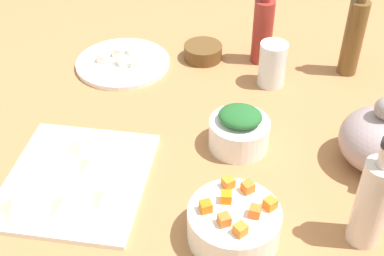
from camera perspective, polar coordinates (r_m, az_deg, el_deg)
The scene contains 30 objects.
tabletop at distance 105.94cm, azimuth 0.00°, elevation -2.74°, with size 190.00×190.00×3.00cm, color #AE7345.
cutting_board at distance 99.83cm, azimuth -12.49°, elevation -5.50°, with size 28.68×25.67×1.00cm, color white.
plate_tofu at distance 130.90cm, azimuth -7.58°, elevation 7.07°, with size 23.12×23.12×1.20cm, color white.
bowl_greens at distance 103.86cm, azimuth 5.17°, elevation -0.64°, with size 12.02×12.02×6.08cm, color white.
bowl_carrots at distance 86.84cm, azimuth 4.60°, elevation -10.49°, with size 15.30×15.30×6.20cm, color white.
bowl_small_side at distance 132.02cm, azimuth 1.22°, elevation 8.35°, with size 9.61×9.61×3.68cm, color brown.
teapot at distance 103.77cm, azimuth 19.69°, elevation -1.16°, with size 16.98×14.33×15.22cm.
bottle_0 at distance 128.20cm, azimuth 17.32°, elevation 9.62°, with size 4.66×4.66×23.52cm.
bottle_1 at distance 128.92cm, azimuth 7.77°, elevation 10.63°, with size 4.94×4.94×20.63cm.
bottle_3 at distance 86.89cm, azimuth 19.21°, elevation -7.57°, with size 5.39×5.39×21.32cm.
drinking_glass_0 at distance 121.86cm, azimuth 8.80°, elevation 6.93°, with size 6.37×6.37×10.58cm, color white.
carrot_cube_0 at distance 83.65cm, azimuth 6.92°, elevation -9.06°, with size 1.80×1.80×1.80cm, color orange.
carrot_cube_1 at distance 87.69cm, azimuth 4.00°, elevation -6.00°, with size 1.80×1.80×1.80cm, color orange.
carrot_cube_2 at distance 83.77cm, azimuth 1.51°, elevation -8.61°, with size 1.80×1.80×1.80cm, color orange.
carrot_cube_3 at distance 82.06cm, azimuth 3.55°, elevation -10.01°, with size 1.80×1.80×1.80cm, color orange.
carrot_cube_4 at distance 85.09cm, azimuth 8.57°, elevation -8.22°, with size 1.80×1.80×1.80cm, color orange.
carrot_cube_5 at distance 87.24cm, azimuth 6.14°, elevation -6.46°, with size 1.80×1.80×1.80cm, color orange.
carrot_cube_6 at distance 85.34cm, azimuth 3.77°, elevation -7.57°, with size 1.80×1.80×1.80cm, color orange.
carrot_cube_7 at distance 80.98cm, azimuth 5.33°, elevation -11.02°, with size 1.80×1.80×1.80cm, color orange.
chopped_greens_mound at distance 101.08cm, azimuth 5.31°, elevation 1.32°, with size 8.59×7.74×2.89cm, color #24602A.
tofu_cube_0 at distance 132.33cm, azimuth -8.13°, elevation 8.25°, with size 2.20×2.20×2.20cm, color #F0E2CB.
tofu_cube_1 at distance 130.64cm, azimuth -9.80°, elevation 7.63°, with size 2.20×2.20×2.20cm, color white.
tofu_cube_2 at distance 127.63cm, azimuth -6.24°, elevation 7.18°, with size 2.20×2.20×2.20cm, color white.
tofu_cube_3 at distance 128.90cm, azimuth -7.80°, elevation 7.39°, with size 2.20×2.20×2.20cm, color white.
tofu_cube_4 at distance 133.06cm, azimuth -6.55°, elevation 8.58°, with size 2.20×2.20×2.20cm, color white.
dumpling_0 at distance 95.44cm, azimuth -18.83°, elevation -7.82°, with size 5.51×5.18×3.13cm, color beige.
dumpling_1 at distance 104.29cm, azimuth -12.01°, elevation -1.74°, with size 5.27×5.00×2.79cm, color beige.
dumpling_2 at distance 93.39cm, azimuth -9.53°, elevation -7.25°, with size 4.56×4.28×2.64cm, color beige.
dumpling_3 at distance 99.99cm, azimuth -10.91°, elevation -3.71°, with size 5.17×4.87×2.62cm, color beige.
dumpling_4 at distance 93.13cm, azimuth -13.72°, elevation -8.07°, with size 5.62×5.61×2.88cm, color beige.
Camera 1 is at (77.96, 14.31, 71.78)cm, focal length 48.64 mm.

